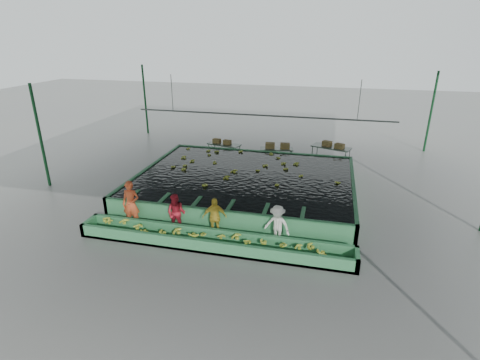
% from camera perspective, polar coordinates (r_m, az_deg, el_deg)
% --- Properties ---
extents(ground, '(80.00, 80.00, 0.00)m').
position_cam_1_polar(ground, '(16.63, -0.41, -3.82)').
color(ground, slate).
rests_on(ground, ground).
extents(shed_roof, '(20.00, 22.00, 0.04)m').
position_cam_1_polar(shed_roof, '(15.17, -0.46, 13.49)').
color(shed_roof, '#8E94A2').
rests_on(shed_roof, shed_posts).
extents(shed_posts, '(20.00, 22.00, 5.00)m').
position_cam_1_polar(shed_posts, '(15.72, -0.44, 4.44)').
color(shed_posts, '#10401E').
rests_on(shed_posts, ground).
extents(flotation_tank, '(10.00, 8.00, 0.90)m').
position_cam_1_polar(flotation_tank, '(17.78, 0.77, -0.50)').
color(flotation_tank, '#36814C').
rests_on(flotation_tank, ground).
extents(tank_water, '(9.70, 7.70, 0.00)m').
position_cam_1_polar(tank_water, '(17.64, 0.78, 0.71)').
color(tank_water, black).
rests_on(tank_water, flotation_tank).
extents(sorting_trough, '(10.00, 1.00, 0.50)m').
position_cam_1_polar(sorting_trough, '(13.46, -4.23, -9.25)').
color(sorting_trough, '#36814C').
rests_on(sorting_trough, ground).
extents(cableway_rail, '(0.08, 0.08, 14.00)m').
position_cam_1_polar(cableway_rail, '(20.33, 3.08, 9.82)').
color(cableway_rail, '#59605B').
rests_on(cableway_rail, shed_roof).
extents(rail_hanger_left, '(0.04, 0.04, 2.00)m').
position_cam_1_polar(rail_hanger_left, '(21.63, -10.33, 12.92)').
color(rail_hanger_left, '#59605B').
rests_on(rail_hanger_left, shed_roof).
extents(rail_hanger_right, '(0.04, 0.04, 2.00)m').
position_cam_1_polar(rail_hanger_right, '(19.85, 17.75, 11.50)').
color(rail_hanger_right, '#59605B').
rests_on(rail_hanger_right, shed_roof).
extents(worker_a, '(0.72, 0.52, 1.86)m').
position_cam_1_polar(worker_a, '(15.15, -16.27, -3.53)').
color(worker_a, '#E1552C').
rests_on(worker_a, ground).
extents(worker_b, '(0.76, 0.60, 1.52)m').
position_cam_1_polar(worker_b, '(14.42, -9.68, -5.01)').
color(worker_b, '#B01C2B').
rests_on(worker_b, ground).
extents(worker_c, '(0.98, 0.66, 1.54)m').
position_cam_1_polar(worker_c, '(13.92, -3.91, -5.69)').
color(worker_c, gold).
rests_on(worker_c, ground).
extents(worker_d, '(1.09, 0.82, 1.50)m').
position_cam_1_polar(worker_d, '(13.47, 5.69, -6.83)').
color(worker_d, white).
rests_on(worker_d, ground).
extents(packing_table_left, '(2.10, 1.25, 0.89)m').
position_cam_1_polar(packing_table_left, '(22.71, -2.41, 4.45)').
color(packing_table_left, '#59605B').
rests_on(packing_table_left, ground).
extents(packing_table_mid, '(1.99, 1.09, 0.86)m').
position_cam_1_polar(packing_table_mid, '(22.01, 5.56, 3.75)').
color(packing_table_mid, '#59605B').
rests_on(packing_table_mid, ground).
extents(packing_table_right, '(2.36, 1.55, 1.00)m').
position_cam_1_polar(packing_table_right, '(22.42, 13.64, 3.75)').
color(packing_table_right, '#59605B').
rests_on(packing_table_right, ground).
extents(box_stack_left, '(1.19, 0.52, 0.25)m').
position_cam_1_polar(box_stack_left, '(22.67, -2.76, 5.59)').
color(box_stack_left, brown).
rests_on(box_stack_left, packing_table_left).
extents(box_stack_mid, '(1.44, 0.55, 0.30)m').
position_cam_1_polar(box_stack_mid, '(21.93, 5.72, 4.86)').
color(box_stack_mid, brown).
rests_on(box_stack_mid, packing_table_mid).
extents(box_stack_right, '(1.31, 0.92, 0.28)m').
position_cam_1_polar(box_stack_right, '(22.20, 13.99, 4.89)').
color(box_stack_right, brown).
rests_on(box_stack_right, packing_table_right).
extents(floating_bananas, '(8.38, 5.72, 0.11)m').
position_cam_1_polar(floating_bananas, '(18.37, 1.34, 1.57)').
color(floating_bananas, '#9FAF2F').
rests_on(floating_bananas, tank_water).
extents(trough_bananas, '(9.61, 0.64, 0.13)m').
position_cam_1_polar(trough_bananas, '(13.39, -4.24, -8.70)').
color(trough_bananas, '#9FAF2F').
rests_on(trough_bananas, sorting_trough).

